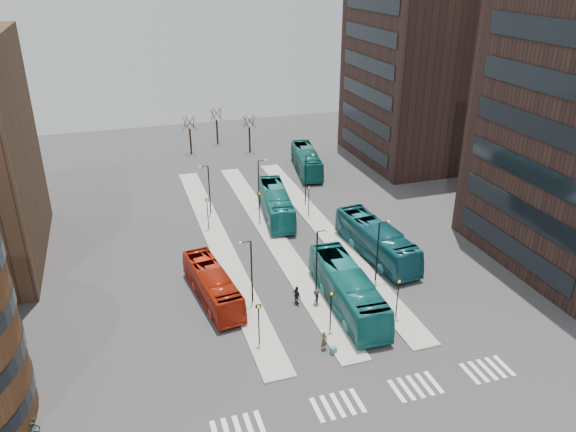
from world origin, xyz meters
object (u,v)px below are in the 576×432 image
object	(u,v)px
teal_bus_a	(347,289)
commuter_a	(225,307)
suitcase	(333,351)
commuter_c	(316,298)
traveller	(324,341)
bicycle_far	(27,426)
teal_bus_b	(276,203)
commuter_b	(297,295)
red_bus	(212,285)
teal_bus_d	(306,161)
teal_bus_c	(376,240)

from	to	relation	value
teal_bus_a	commuter_a	world-z (taller)	teal_bus_a
suitcase	commuter_c	bearing A→B (deg)	68.17
traveller	commuter_c	bearing A→B (deg)	55.73
commuter_c	bicycle_far	size ratio (longest dim) A/B	0.90
teal_bus_b	teal_bus_a	bearing A→B (deg)	-80.75
teal_bus_a	commuter_b	world-z (taller)	teal_bus_a
red_bus	suitcase	bearing A→B (deg)	-62.05
suitcase	teal_bus_d	bearing A→B (deg)	60.59
red_bus	commuter_c	bearing A→B (deg)	-31.48
suitcase	red_bus	bearing A→B (deg)	112.50
teal_bus_d	commuter_b	bearing A→B (deg)	-101.07
teal_bus_c	commuter_b	size ratio (longest dim) A/B	7.19
teal_bus_b	commuter_b	xyz separation A→B (m)	(-3.57, -18.43, -0.80)
teal_bus_a	traveller	world-z (taller)	teal_bus_a
commuter_b	suitcase	bearing A→B (deg)	166.31
teal_bus_a	teal_bus_b	xyz separation A→B (m)	(-0.46, 20.20, -0.11)
commuter_b	commuter_c	world-z (taller)	commuter_b
teal_bus_d	bicycle_far	xyz separation A→B (m)	(-33.49, -40.75, -1.21)
commuter_a	commuter_b	bearing A→B (deg)	176.60
commuter_b	commuter_c	size ratio (longest dim) A/B	1.16
commuter_c	traveller	bearing A→B (deg)	22.13
bicycle_far	red_bus	bearing A→B (deg)	-33.55
red_bus	teal_bus_b	xyz separation A→B (m)	(10.48, 15.42, 0.20)
teal_bus_c	commuter_b	distance (m)	12.14
commuter_b	bicycle_far	world-z (taller)	commuter_b
traveller	teal_bus_c	bearing A→B (deg)	30.58
teal_bus_c	commuter_a	distance (m)	17.87
teal_bus_d	commuter_a	xyz separation A→B (m)	(-18.58, -31.76, -0.90)
red_bus	commuter_c	xyz separation A→B (m)	(8.45, -3.78, -0.72)
teal_bus_d	commuter_c	world-z (taller)	teal_bus_d
teal_bus_d	bicycle_far	bearing A→B (deg)	-119.62
teal_bus_a	commuter_a	size ratio (longest dim) A/B	8.51
suitcase	commuter_b	bearing A→B (deg)	80.91
red_bus	teal_bus_b	world-z (taller)	teal_bus_b
commuter_b	bicycle_far	bearing A→B (deg)	94.85
commuter_a	bicycle_far	size ratio (longest dim) A/B	0.90
teal_bus_b	traveller	xyz separation A→B (m)	(-3.58, -25.15, -0.88)
suitcase	bicycle_far	xyz separation A→B (m)	(-21.77, -1.31, 0.16)
commuter_a	commuter_c	bearing A→B (deg)	171.53
bicycle_far	commuter_c	bearing A→B (deg)	-53.55
teal_bus_a	teal_bus_d	bearing A→B (deg)	78.74
teal_bus_b	red_bus	bearing A→B (deg)	-116.25
red_bus	commuter_c	world-z (taller)	red_bus
teal_bus_b	commuter_b	bearing A→B (deg)	-93.02
traveller	commuter_a	size ratio (longest dim) A/B	1.06
teal_bus_c	traveller	world-z (taller)	teal_bus_c
commuter_a	commuter_c	xyz separation A→B (m)	(7.91, -1.02, -0.00)
commuter_a	suitcase	bearing A→B (deg)	130.69
teal_bus_b	traveller	world-z (taller)	teal_bus_b
teal_bus_b	commuter_a	bearing A→B (deg)	-110.73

